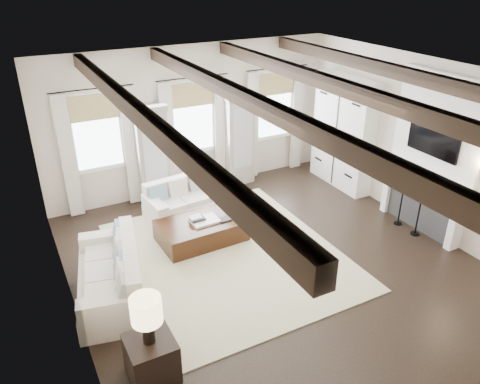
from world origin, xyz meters
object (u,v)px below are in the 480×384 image
sofa_back (191,201)px  sofa_left (114,277)px  ottoman (201,231)px  side_table_front (152,359)px  side_table_back (153,189)px

sofa_back → sofa_left: size_ratio=0.90×
sofa_left → ottoman: size_ratio=1.39×
sofa_back → ottoman: (-0.21, -0.99, -0.11)m
ottoman → side_table_front: (-1.82, -2.66, 0.09)m
sofa_left → side_table_front: (0.01, -1.79, -0.06)m
sofa_back → ottoman: size_ratio=1.25×
sofa_left → side_table_front: size_ratio=3.73×
sofa_left → ottoman: sofa_left is taller
sofa_back → side_table_back: sofa_back is taller
sofa_left → side_table_front: sofa_left is taller
sofa_left → side_table_back: bearing=61.1°
sofa_back → sofa_left: bearing=-137.8°
sofa_back → ottoman: sofa_back is taller
ottoman → side_table_front: size_ratio=2.68×
sofa_back → side_table_front: size_ratio=3.35×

